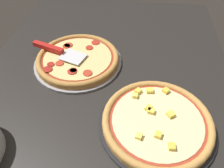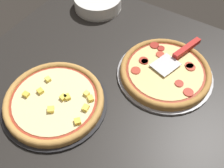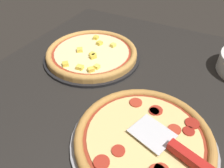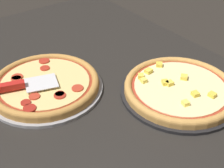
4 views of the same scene
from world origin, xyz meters
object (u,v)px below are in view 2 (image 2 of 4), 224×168
serving_spatula (182,52)px  pizza_front (165,71)px  plate_stack (98,2)px  pizza_back (54,100)px

serving_spatula → pizza_front: bearing=79.8°
pizza_front → plate_stack: size_ratio=1.53×
pizza_front → plate_stack: plate_stack is taller
pizza_back → serving_spatula: (-29.19, -43.16, 2.32)cm
pizza_front → plate_stack: 50.44cm
pizza_front → pizza_back: 42.40cm
pizza_back → serving_spatula: size_ratio=1.41×
serving_spatula → plate_stack: 48.64cm
serving_spatula → pizza_back: bearing=55.9°
pizza_back → serving_spatula: bearing=-124.1°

